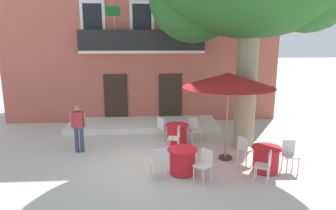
{
  "coord_description": "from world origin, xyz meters",
  "views": [
    {
      "loc": [
        -0.1,
        -9.0,
        3.8
      ],
      "look_at": [
        0.68,
        2.62,
        1.3
      ],
      "focal_mm": 31.69,
      "sensor_mm": 36.0,
      "label": 1
    }
  ],
  "objects": [
    {
      "name": "cafe_chair_front_1",
      "position": [
        3.05,
        -1.66,
        0.53
      ],
      "size": [
        0.54,
        0.54,
        0.91
      ],
      "color": "silver",
      "rests_on": "ground"
    },
    {
      "name": "cafe_umbrella",
      "position": [
        2.41,
        0.06,
        2.61
      ],
      "size": [
        2.9,
        2.9,
        2.85
      ],
      "color": "#997A56",
      "rests_on": "ground"
    },
    {
      "name": "cafe_chair_near_tree_2",
      "position": [
        1.65,
        1.92,
        0.53
      ],
      "size": [
        0.5,
        0.5,
        0.91
      ],
      "color": "silver",
      "rests_on": "ground"
    },
    {
      "name": "cafe_chair_near_tree_1",
      "position": [
        0.84,
        0.88,
        0.53
      ],
      "size": [
        0.49,
        0.49,
        0.91
      ],
      "color": "silver",
      "rests_on": "ground"
    },
    {
      "name": "cafe_chair_near_tree_0",
      "position": [
        0.46,
        2.19,
        0.53
      ],
      "size": [
        0.56,
        0.56,
        0.91
      ],
      "color": "silver",
      "rests_on": "ground"
    },
    {
      "name": "cafe_chair_front_2",
      "position": [
        4.1,
        -0.9,
        0.53
      ],
      "size": [
        0.41,
        0.41,
        0.91
      ],
      "color": "silver",
      "rests_on": "ground"
    },
    {
      "name": "cafe_chair_middle_1",
      "position": [
        1.42,
        -1.45,
        0.53
      ],
      "size": [
        0.56,
        0.56,
        0.91
      ],
      "color": "silver",
      "rests_on": "ground"
    },
    {
      "name": "cafe_chair_middle_0",
      "position": [
        0.16,
        -1.2,
        0.53
      ],
      "size": [
        0.49,
        0.49,
        0.91
      ],
      "color": "silver",
      "rests_on": "ground"
    },
    {
      "name": "cafe_chair_front_0",
      "position": [
        2.9,
        -0.37,
        0.53
      ],
      "size": [
        0.55,
        0.55,
        0.91
      ],
      "color": "silver",
      "rests_on": "ground"
    },
    {
      "name": "ground_plane",
      "position": [
        0.0,
        0.0,
        0.0
      ],
      "size": [
        120.0,
        120.0,
        0.0
      ],
      "primitive_type": "plane",
      "color": "beige"
    },
    {
      "name": "cafe_table_middle",
      "position": [
        0.86,
        -0.94,
        0.39
      ],
      "size": [
        0.86,
        0.86,
        0.76
      ],
      "color": "red",
      "rests_on": "ground"
    },
    {
      "name": "building_facade",
      "position": [
        -0.34,
        6.99,
        3.75
      ],
      "size": [
        13.0,
        5.09,
        7.5
      ],
      "color": "#BC5B4C",
      "rests_on": "ground"
    },
    {
      "name": "pedestrian_near_entrance",
      "position": [
        -2.53,
        1.03,
        0.95
      ],
      "size": [
        0.53,
        0.24,
        1.68
      ],
      "color": "#384260",
      "rests_on": "ground"
    },
    {
      "name": "cafe_table_near_tree",
      "position": [
        0.96,
        1.63,
        0.39
      ],
      "size": [
        0.86,
        0.86,
        0.76
      ],
      "color": "red",
      "rests_on": "ground"
    },
    {
      "name": "cafe_table_front",
      "position": [
        3.35,
        -0.97,
        0.39
      ],
      "size": [
        0.86,
        0.86,
        0.76
      ],
      "color": "red",
      "rests_on": "ground"
    },
    {
      "name": "cafe_chair_middle_2",
      "position": [
        0.92,
        -0.19,
        0.53
      ],
      "size": [
        0.46,
        0.46,
        0.91
      ],
      "color": "silver",
      "rests_on": "ground"
    },
    {
      "name": "entrance_step_platform",
      "position": [
        -0.34,
        3.96,
        0.12
      ],
      "size": [
        6.66,
        2.08,
        0.25
      ],
      "primitive_type": "cube",
      "color": "silver",
      "rests_on": "ground"
    }
  ]
}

